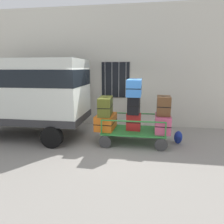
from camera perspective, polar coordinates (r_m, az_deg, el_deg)
name	(u,v)px	position (r m, az deg, el deg)	size (l,w,h in m)	color
ground_plane	(113,142)	(6.85, 0.33, -8.73)	(40.00, 40.00, 0.00)	gray
building_wall	(121,68)	(8.70, 2.54, 12.61)	(12.00, 0.38, 5.00)	beige
van	(25,90)	(7.78, -23.84, 5.82)	(4.32, 2.09, 2.80)	silver
luggage_cart	(133,132)	(6.75, 6.20, -5.83)	(2.14, 1.27, 0.45)	#2D8438
cart_railing	(134,119)	(6.62, 6.29, -2.07)	(2.02, 1.14, 0.47)	#2D8438
suitcase_left_bottom	(106,122)	(6.78, -1.78, -2.78)	(0.67, 1.01, 0.50)	orange
suitcase_left_middle	(105,106)	(6.59, -1.91, 1.73)	(0.45, 0.92, 0.61)	#4C5119
suitcase_midleft_bottom	(134,122)	(6.63, 6.27, -2.82)	(0.49, 0.31, 0.59)	#B21E1E
suitcase_midleft_middle	(134,105)	(6.48, 6.39, 2.15)	(0.42, 0.66, 0.59)	black
suitcase_midleft_top	(134,87)	(6.43, 6.52, 7.09)	(0.49, 1.06, 0.53)	#3372C6
suitcase_center_bottom	(163,123)	(6.65, 14.48, -3.23)	(0.55, 0.91, 0.56)	#CC4C72
suitcase_center_middle	(164,106)	(6.56, 14.72, 1.82)	(0.47, 0.65, 0.61)	brown
backpack	(178,137)	(7.02, 18.65, -6.99)	(0.27, 0.22, 0.44)	navy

